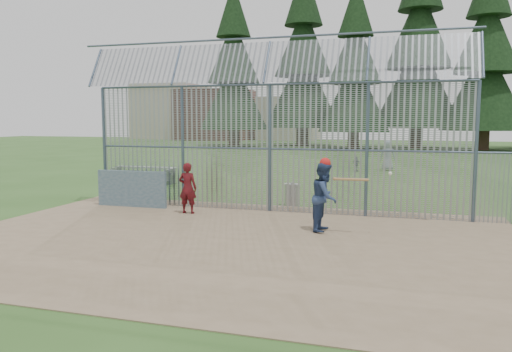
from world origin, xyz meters
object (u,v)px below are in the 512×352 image
(batter, at_px, (325,197))
(bleacher, at_px, (143,174))
(onlooker, at_px, (188,188))
(dugout_wall, at_px, (132,189))
(trash_can, at_px, (292,195))

(batter, relative_size, bleacher, 0.60)
(onlooker, distance_m, bleacher, 8.08)
(dugout_wall, distance_m, batter, 6.96)
(batter, xyz_separation_m, bleacher, (-9.55, 7.46, -0.51))
(onlooker, relative_size, trash_can, 1.93)
(batter, bearing_deg, dugout_wall, 78.95)
(bleacher, bearing_deg, trash_can, -26.21)
(batter, bearing_deg, onlooker, 78.29)
(dugout_wall, bearing_deg, trash_can, 19.80)
(batter, xyz_separation_m, trash_can, (-1.66, 3.57, -0.54))
(dugout_wall, height_order, onlooker, onlooker)
(dugout_wall, height_order, bleacher, dugout_wall)
(bleacher, bearing_deg, batter, -37.99)
(batter, height_order, bleacher, batter)
(trash_can, distance_m, bleacher, 8.80)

